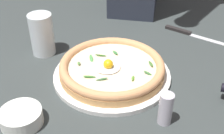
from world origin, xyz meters
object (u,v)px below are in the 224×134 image
Objects in this scene: side_bowl at (21,117)px; drinking_glass at (42,37)px; pizza at (112,67)px; table_knife at (187,33)px; pepper_shaker at (166,109)px.

side_bowl is 0.76× the size of drinking_glass.
drinking_glass is (0.10, -0.29, 0.04)m from side_bowl.
pizza is 0.36m from table_knife.
pizza is at bearing 167.29° from drinking_glass.
table_knife is 2.75× the size of pepper_shaker.
side_bowl is 0.31m from drinking_glass.
drinking_glass is (0.24, -0.05, 0.02)m from pizza.
side_bowl is at bearing 19.01° from pepper_shaker.
pizza is 2.25× the size of drinking_glass.
drinking_glass is (0.41, 0.27, 0.05)m from table_knife.
drinking_glass is 0.45m from pepper_shaker.
pepper_shaker is at bearing -160.99° from side_bowl.
table_knife is at bearing -118.92° from side_bowl.
pizza is 2.97× the size of side_bowl.
table_knife is 0.49m from drinking_glass.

